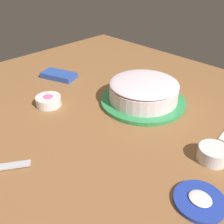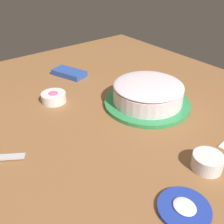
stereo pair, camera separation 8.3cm
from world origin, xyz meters
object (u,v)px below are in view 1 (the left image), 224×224
(frosted_cake, at_px, (144,92))
(sprinkle_bowl_rainbow, at_px, (213,153))
(candy_box_lower, at_px, (59,75))
(frosting_tub_lid, at_px, (200,200))
(sprinkle_bowl_pink, at_px, (48,101))

(frosted_cake, relative_size, sprinkle_bowl_rainbow, 3.93)
(frosted_cake, height_order, candy_box_lower, frosted_cake)
(frosting_tub_lid, bearing_deg, sprinkle_bowl_rainbow, 107.93)
(sprinkle_bowl_pink, xyz_separation_m, candy_box_lower, (-0.17, 0.17, -0.01))
(frosted_cake, bearing_deg, sprinkle_bowl_pink, -131.45)
(frosting_tub_lid, relative_size, sprinkle_bowl_rainbow, 1.48)
(frosting_tub_lid, xyz_separation_m, candy_box_lower, (-0.77, 0.16, 0.01))
(frosting_tub_lid, height_order, sprinkle_bowl_pink, sprinkle_bowl_pink)
(frosting_tub_lid, height_order, candy_box_lower, candy_box_lower)
(frosting_tub_lid, relative_size, sprinkle_bowl_pink, 1.29)
(sprinkle_bowl_rainbow, xyz_separation_m, candy_box_lower, (-0.72, 0.01, -0.01))
(sprinkle_bowl_pink, bearing_deg, frosting_tub_lid, 0.42)
(candy_box_lower, bearing_deg, sprinkle_bowl_rainbow, -20.99)
(sprinkle_bowl_rainbow, relative_size, sprinkle_bowl_pink, 0.87)
(sprinkle_bowl_pink, distance_m, candy_box_lower, 0.24)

